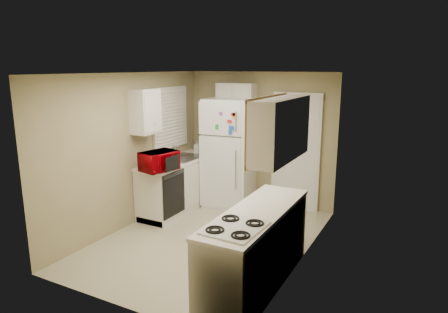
% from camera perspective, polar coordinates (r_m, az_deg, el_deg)
% --- Properties ---
extents(floor, '(3.80, 3.80, 0.00)m').
position_cam_1_polar(floor, '(6.02, -2.26, -11.68)').
color(floor, beige).
rests_on(floor, ground).
extents(ceiling, '(3.80, 3.80, 0.00)m').
position_cam_1_polar(ceiling, '(5.48, -2.48, 11.80)').
color(ceiling, white).
rests_on(ceiling, floor).
extents(wall_left, '(3.80, 3.80, 0.00)m').
position_cam_1_polar(wall_left, '(6.43, -13.23, 0.85)').
color(wall_left, '#998E66').
rests_on(wall_left, floor).
extents(wall_right, '(3.80, 3.80, 0.00)m').
position_cam_1_polar(wall_right, '(5.10, 11.40, -2.18)').
color(wall_right, '#998E66').
rests_on(wall_right, floor).
extents(wall_back, '(2.80, 2.80, 0.00)m').
position_cam_1_polar(wall_back, '(7.30, 5.12, 2.54)').
color(wall_back, '#998E66').
rests_on(wall_back, floor).
extents(wall_front, '(2.80, 2.80, 0.00)m').
position_cam_1_polar(wall_front, '(4.16, -15.64, -5.82)').
color(wall_front, '#998E66').
rests_on(wall_front, floor).
extents(left_counter, '(0.60, 1.80, 0.90)m').
position_cam_1_polar(left_counter, '(7.13, -6.36, -3.95)').
color(left_counter, silver).
rests_on(left_counter, floor).
extents(dishwasher, '(0.03, 0.58, 0.72)m').
position_cam_1_polar(dishwasher, '(6.49, -7.20, -5.30)').
color(dishwasher, black).
rests_on(dishwasher, floor).
extents(sink, '(0.54, 0.74, 0.16)m').
position_cam_1_polar(sink, '(7.14, -5.77, -0.49)').
color(sink, gray).
rests_on(sink, left_counter).
extents(microwave, '(0.61, 0.43, 0.37)m').
position_cam_1_polar(microwave, '(6.27, -9.26, -0.68)').
color(microwave, '#880006').
rests_on(microwave, left_counter).
extents(soap_bottle, '(0.11, 0.12, 0.22)m').
position_cam_1_polar(soap_bottle, '(7.59, -3.86, 1.41)').
color(soap_bottle, white).
rests_on(soap_bottle, left_counter).
extents(window_blinds, '(0.10, 0.98, 1.08)m').
position_cam_1_polar(window_blinds, '(7.16, -7.65, 5.51)').
color(window_blinds, silver).
rests_on(window_blinds, wall_left).
extents(upper_cabinet_left, '(0.30, 0.45, 0.70)m').
position_cam_1_polar(upper_cabinet_left, '(6.41, -11.19, 6.34)').
color(upper_cabinet_left, silver).
rests_on(upper_cabinet_left, wall_left).
extents(refrigerator, '(0.88, 0.86, 1.94)m').
position_cam_1_polar(refrigerator, '(7.17, 0.86, 0.55)').
color(refrigerator, silver).
rests_on(refrigerator, floor).
extents(cabinet_over_fridge, '(0.70, 0.30, 0.40)m').
position_cam_1_polar(cabinet_over_fridge, '(7.23, 1.82, 8.87)').
color(cabinet_over_fridge, silver).
rests_on(cabinet_over_fridge, wall_back).
extents(interior_door, '(0.86, 0.06, 2.08)m').
position_cam_1_polar(interior_door, '(7.07, 10.21, 0.55)').
color(interior_door, silver).
rests_on(interior_door, floor).
extents(right_counter, '(0.60, 2.00, 0.90)m').
position_cam_1_polar(right_counter, '(4.74, 4.59, -12.82)').
color(right_counter, silver).
rests_on(right_counter, floor).
extents(stove, '(0.54, 0.66, 0.77)m').
position_cam_1_polar(stove, '(4.31, 1.57, -16.52)').
color(stove, silver).
rests_on(stove, floor).
extents(upper_cabinet_right, '(0.30, 1.20, 0.70)m').
position_cam_1_polar(upper_cabinet_right, '(4.55, 8.12, 3.89)').
color(upper_cabinet_right, silver).
rests_on(upper_cabinet_right, wall_right).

